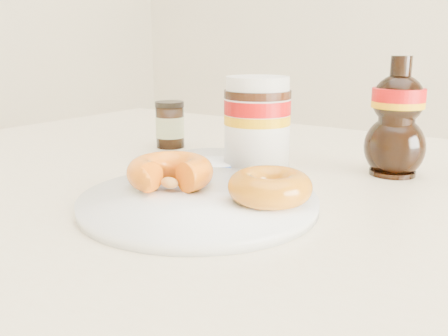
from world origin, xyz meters
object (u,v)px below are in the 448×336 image
Objects in this scene: syrup_bottle at (397,117)px; plate at (198,201)px; nutella_jar at (257,120)px; donut_whole at (270,187)px; blue_rim_saucer at (212,160)px; dark_jar at (170,125)px; dining_table at (288,245)px; donut_bitten at (170,172)px.

plate is at bearing -116.96° from syrup_bottle.
syrup_bottle is at bearing 25.54° from nutella_jar.
blue_rim_saucer is (-0.18, 0.14, -0.02)m from donut_whole.
dark_jar is at bearing 166.55° from nutella_jar.
donut_bitten reaches higher than dining_table.
blue_rim_saucer is (-0.11, 0.17, -0.00)m from plate.
plate is at bearing -107.15° from dining_table.
nutella_jar is at bearing 125.34° from donut_whole.
dining_table is 15.43× the size of donut_whole.
donut_bitten is 0.81× the size of blue_rim_saucer.
plate and blue_rim_saucer have the same top height.
dining_table is 0.19m from donut_bitten.
nutella_jar reaches higher than dining_table.
dining_table is 0.32m from dark_jar.
donut_whole is at bearing -54.66° from nutella_jar.
nutella_jar is at bearing -13.45° from dark_jar.
donut_bitten is at bearing -126.30° from syrup_bottle.
dark_jar is (-0.19, 0.22, 0.01)m from donut_bitten.
nutella_jar is (-0.08, 0.05, 0.16)m from dining_table.
plate reaches higher than dining_table.
dark_jar reaches higher than blue_rim_saucer.
blue_rim_saucer is (-0.15, 0.03, 0.09)m from dining_table.
dining_table is 11.04× the size of blue_rim_saucer.
dark_jar reaches higher than donut_whole.
donut_whole is 0.37m from dark_jar.
donut_whole is 1.14× the size of dark_jar.
donut_whole is 0.19m from nutella_jar.
nutella_jar reaches higher than plate.
donut_whole is 0.23m from blue_rim_saucer.
syrup_bottle reaches higher than blue_rim_saucer.
donut_bitten is 0.63× the size of syrup_bottle.
dark_jar is (-0.28, 0.09, 0.12)m from dining_table.
syrup_bottle is (0.14, 0.27, 0.07)m from plate.
nutella_jar is at bearing 100.97° from plate.
nutella_jar reaches higher than donut_whole.
plate is (-0.04, -0.14, 0.09)m from dining_table.
donut_bitten is at bearing -126.61° from dining_table.
syrup_bottle is (0.06, 0.24, 0.05)m from donut_whole.
dark_jar is (-0.31, 0.20, 0.01)m from donut_whole.
dark_jar is at bearing 135.92° from plate.
donut_bitten is at bearing -49.32° from dark_jar.
syrup_bottle reaches higher than dining_table.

